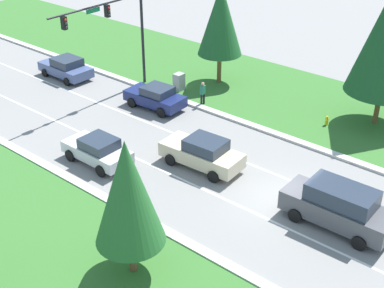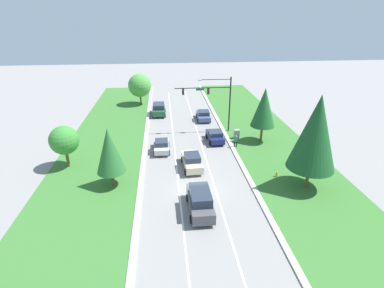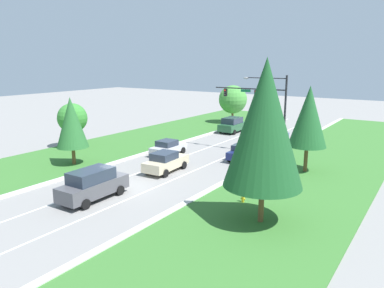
% 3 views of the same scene
% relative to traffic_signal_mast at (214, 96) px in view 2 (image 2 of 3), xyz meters
% --- Properties ---
extents(ground_plane, '(160.00, 160.00, 0.00)m').
position_rel_traffic_signal_mast_xyz_m(ground_plane, '(-4.13, -15.98, -5.32)').
color(ground_plane, gray).
extents(curb_strip_right, '(0.50, 90.00, 0.15)m').
position_rel_traffic_signal_mast_xyz_m(curb_strip_right, '(1.52, -15.98, -5.24)').
color(curb_strip_right, beige).
rests_on(curb_strip_right, ground_plane).
extents(curb_strip_left, '(0.50, 90.00, 0.15)m').
position_rel_traffic_signal_mast_xyz_m(curb_strip_left, '(-9.78, -15.98, -5.24)').
color(curb_strip_left, beige).
rests_on(curb_strip_left, ground_plane).
extents(grass_verge_right, '(10.00, 90.00, 0.08)m').
position_rel_traffic_signal_mast_xyz_m(grass_verge_right, '(6.77, -15.98, -5.28)').
color(grass_verge_right, '#38702D').
rests_on(grass_verge_right, ground_plane).
extents(grass_verge_left, '(10.00, 90.00, 0.08)m').
position_rel_traffic_signal_mast_xyz_m(grass_verge_left, '(-15.03, -15.98, -5.28)').
color(grass_verge_left, '#38702D').
rests_on(grass_verge_left, ground_plane).
extents(lane_stripe_inner_left, '(0.14, 81.00, 0.01)m').
position_rel_traffic_signal_mast_xyz_m(lane_stripe_inner_left, '(-5.93, -15.98, -5.32)').
color(lane_stripe_inner_left, white).
rests_on(lane_stripe_inner_left, ground_plane).
extents(lane_stripe_inner_right, '(0.14, 81.00, 0.01)m').
position_rel_traffic_signal_mast_xyz_m(lane_stripe_inner_right, '(-2.33, -15.98, -5.32)').
color(lane_stripe_inner_right, white).
rests_on(lane_stripe_inner_right, ground_plane).
extents(traffic_signal_mast, '(7.89, 0.41, 7.98)m').
position_rel_traffic_signal_mast_xyz_m(traffic_signal_mast, '(0.00, 0.00, 0.00)').
color(traffic_signal_mast, black).
rests_on(traffic_signal_mast, ground_plane).
extents(graphite_suv, '(2.17, 5.12, 2.14)m').
position_rel_traffic_signal_mast_xyz_m(graphite_suv, '(-4.29, -18.75, -4.23)').
color(graphite_suv, '#4C4C51').
rests_on(graphite_suv, ground_plane).
extents(silver_sedan, '(2.00, 4.12, 1.55)m').
position_rel_traffic_signal_mast_xyz_m(silver_sedan, '(-7.58, -5.99, -4.53)').
color(silver_sedan, silver).
rests_on(silver_sedan, ground_plane).
extents(slate_blue_sedan, '(2.19, 4.41, 1.59)m').
position_rel_traffic_signal_mast_xyz_m(slate_blue_sedan, '(-0.79, 5.29, -4.53)').
color(slate_blue_sedan, '#475684').
rests_on(slate_blue_sedan, ground_plane).
extents(champagne_sedan, '(2.24, 4.73, 1.75)m').
position_rel_traffic_signal_mast_xyz_m(champagne_sedan, '(-4.23, -10.73, -4.44)').
color(champagne_sedan, beige).
rests_on(champagne_sedan, ground_plane).
extents(forest_suv, '(2.28, 4.56, 2.00)m').
position_rel_traffic_signal_mast_xyz_m(forest_suv, '(-7.96, 8.61, -4.30)').
color(forest_suv, '#235633').
rests_on(forest_suv, ground_plane).
extents(navy_sedan, '(2.18, 4.23, 1.57)m').
position_rel_traffic_signal_mast_xyz_m(navy_sedan, '(-0.37, -3.59, -4.52)').
color(navy_sedan, navy).
rests_on(navy_sedan, ground_plane).
extents(utility_cabinet, '(0.70, 0.60, 1.34)m').
position_rel_traffic_signal_mast_xyz_m(utility_cabinet, '(2.74, -2.96, -4.65)').
color(utility_cabinet, '#9E9E99').
rests_on(utility_cabinet, ground_plane).
extents(pedestrian, '(0.40, 0.23, 1.69)m').
position_rel_traffic_signal_mast_xyz_m(pedestrian, '(1.95, -5.76, -4.38)').
color(pedestrian, black).
rests_on(pedestrian, ground_plane).
extents(fire_hydrant, '(0.34, 0.20, 0.70)m').
position_rel_traffic_signal_mast_xyz_m(fire_hydrant, '(4.56, -13.66, -4.98)').
color(fire_hydrant, gold).
rests_on(fire_hydrant, ground_plane).
extents(conifer_near_right_tree, '(3.19, 3.19, 7.36)m').
position_rel_traffic_signal_mast_xyz_m(conifer_near_right_tree, '(5.80, -4.22, -0.52)').
color(conifer_near_right_tree, brown).
rests_on(conifer_near_right_tree, ground_plane).
extents(oak_near_left_tree, '(4.24, 4.24, 5.77)m').
position_rel_traffic_signal_mast_xyz_m(oak_near_left_tree, '(-11.37, 15.11, -1.67)').
color(oak_near_left_tree, brown).
rests_on(oak_near_left_tree, ground_plane).
extents(conifer_far_right_tree, '(4.54, 4.54, 9.53)m').
position_rel_traffic_signal_mast_xyz_m(conifer_far_right_tree, '(6.80, -15.89, 0.58)').
color(conifer_far_right_tree, brown).
rests_on(conifer_far_right_tree, ground_plane).
extents(oak_far_left_tree, '(3.19, 3.19, 4.89)m').
position_rel_traffic_signal_mast_xyz_m(oak_far_left_tree, '(-18.12, -9.13, -2.04)').
color(oak_far_left_tree, brown).
rests_on(oak_far_left_tree, ground_plane).
extents(conifer_mid_left_tree, '(2.84, 2.84, 6.21)m').
position_rel_traffic_signal_mast_xyz_m(conifer_mid_left_tree, '(-12.50, -13.71, -1.39)').
color(conifer_mid_left_tree, brown).
rests_on(conifer_mid_left_tree, ground_plane).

